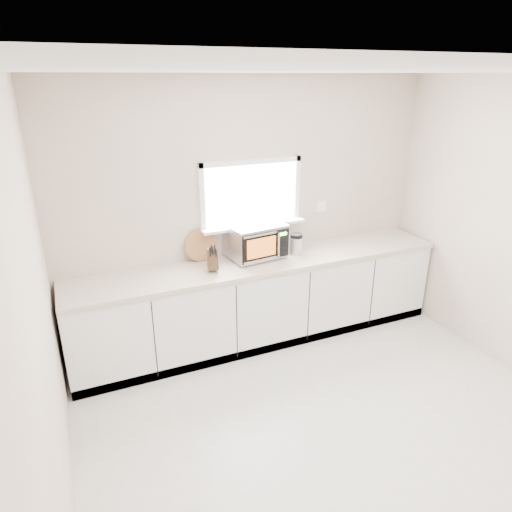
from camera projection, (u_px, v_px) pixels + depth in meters
ground at (350, 445)px, 3.55m from camera, size 4.00×4.00×0.00m
back_wall at (251, 211)px, 4.74m from camera, size 4.00×0.17×2.70m
cabinets at (262, 302)px, 4.83m from camera, size 3.92×0.60×0.88m
countertop at (262, 262)px, 4.66m from camera, size 3.92×0.64×0.04m
microwave at (255, 240)px, 4.67m from camera, size 0.60×0.50×0.36m
knife_block at (213, 259)px, 4.37m from camera, size 0.12×0.20×0.28m
cutting_board at (201, 245)px, 4.59m from camera, size 0.33×0.08×0.32m
coffee_grinder at (296, 244)px, 4.78m from camera, size 0.16×0.16×0.23m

